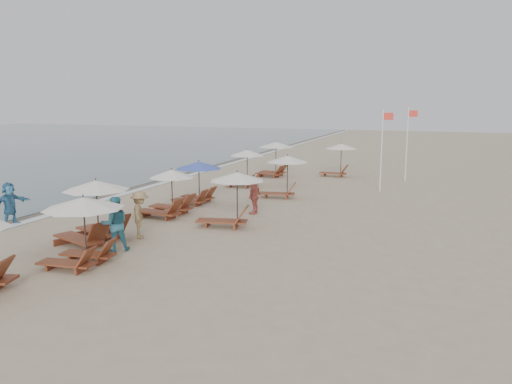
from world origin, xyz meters
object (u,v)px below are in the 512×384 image
at_px(inland_station_2, 338,155).
at_px(beachgoer_mid_b, 140,215).
at_px(lounger_station_4, 196,180).
at_px(flag_pole_near, 382,146).
at_px(lounger_station_3, 167,195).
at_px(lounger_station_2, 91,213).
at_px(lounger_station_6, 273,157).
at_px(inland_station_1, 283,171).
at_px(inland_station_0, 230,194).
at_px(beachgoer_mid_a, 115,224).
at_px(lounger_station_5, 244,167).
at_px(waterline_walker, 10,204).
at_px(beachgoer_far_a, 255,196).
at_px(lounger_station_1, 80,227).

bearing_deg(inland_station_2, beachgoer_mid_b, -101.53).
distance_m(lounger_station_4, beachgoer_mid_b, 6.59).
distance_m(lounger_station_4, flag_pole_near, 10.68).
distance_m(inland_station_2, flag_pole_near, 6.14).
distance_m(lounger_station_3, inland_station_2, 15.35).
distance_m(lounger_station_2, beachgoer_mid_b, 1.72).
relative_size(lounger_station_6, inland_station_2, 0.99).
bearing_deg(inland_station_1, inland_station_0, -90.85).
distance_m(beachgoer_mid_a, flag_pole_near, 16.57).
distance_m(lounger_station_5, inland_station_0, 9.92).
height_order(inland_station_1, waterline_walker, inland_station_1).
relative_size(beachgoer_mid_a, beachgoer_far_a, 1.14).
bearing_deg(inland_station_0, lounger_station_2, -134.11).
height_order(beachgoer_mid_a, beachgoer_mid_b, beachgoer_mid_a).
bearing_deg(lounger_station_2, inland_station_0, 45.89).
distance_m(lounger_station_2, lounger_station_6, 17.81).
height_order(lounger_station_2, lounger_station_5, lounger_station_2).
xyz_separation_m(lounger_station_5, lounger_station_6, (0.30, 4.54, 0.15)).
bearing_deg(inland_station_0, flag_pole_near, 65.90).
relative_size(inland_station_0, inland_station_1, 1.05).
height_order(lounger_station_4, waterline_walker, lounger_station_4).
xyz_separation_m(beachgoer_mid_b, waterline_walker, (-6.20, -0.08, -0.01)).
xyz_separation_m(lounger_station_5, beachgoer_mid_a, (0.83, -13.82, -0.22)).
bearing_deg(inland_station_1, inland_station_2, 82.42).
height_order(lounger_station_2, lounger_station_4, lounger_station_2).
bearing_deg(lounger_station_4, lounger_station_2, -91.84).
distance_m(lounger_station_4, beachgoer_far_a, 3.77).
distance_m(lounger_station_6, inland_station_1, 7.76).
xyz_separation_m(lounger_station_3, beachgoer_mid_b, (0.98, -3.58, -0.05)).
bearing_deg(lounger_station_5, lounger_station_4, -93.37).
bearing_deg(beachgoer_mid_a, beachgoer_mid_b, -125.82).
xyz_separation_m(lounger_station_1, lounger_station_2, (-1.46, 2.33, -0.17)).
relative_size(lounger_station_3, flag_pole_near, 0.55).
xyz_separation_m(lounger_station_5, inland_station_2, (4.41, 6.07, 0.29)).
bearing_deg(lounger_station_5, inland_station_0, -71.45).
distance_m(inland_station_2, beachgoer_far_a, 12.95).
relative_size(inland_station_1, beachgoer_mid_a, 1.41).
relative_size(lounger_station_3, waterline_walker, 1.45).
xyz_separation_m(lounger_station_2, flag_pole_near, (8.43, 14.35, 1.47)).
distance_m(lounger_station_6, beachgoer_far_a, 11.74).
height_order(lounger_station_4, lounger_station_5, lounger_station_5).
xyz_separation_m(lounger_station_6, inland_station_0, (2.85, -13.94, 0.03)).
relative_size(lounger_station_1, inland_station_0, 0.91).
height_order(inland_station_2, waterline_walker, inland_station_2).
bearing_deg(waterline_walker, beachgoer_mid_a, -93.38).
height_order(lounger_station_1, waterline_walker, lounger_station_1).
relative_size(lounger_station_2, beachgoer_far_a, 1.70).
relative_size(lounger_station_3, inland_station_0, 0.92).
height_order(lounger_station_2, lounger_station_6, lounger_station_6).
relative_size(inland_station_0, waterline_walker, 1.58).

